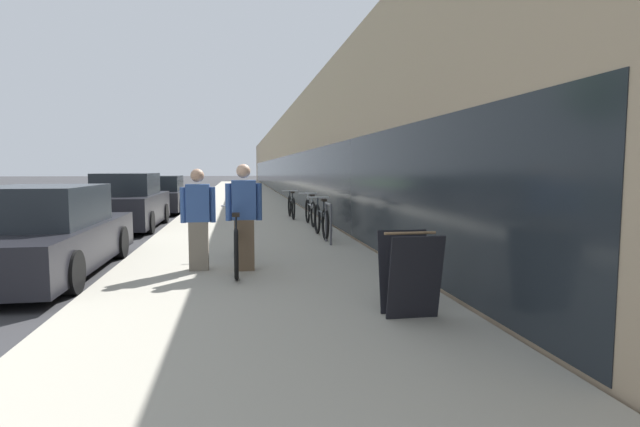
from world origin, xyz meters
The scene contains 14 objects.
sidewalk_slab centered at (5.99, 21.00, 0.06)m, with size 4.47×70.00×0.12m.
storefront_facade centered at (13.25, 29.00, 2.34)m, with size 10.01×70.00×4.68m.
lawn_strip centered at (-6.57, 25.00, 0.02)m, with size 4.83×70.00×0.03m.
tandem_bicycle centered at (5.68, 2.56, 0.51)m, with size 0.52×2.85×0.92m.
person_rider centered at (5.80, 2.19, 0.94)m, with size 0.55×0.22×1.63m.
person_bystander centered at (5.11, 2.31, 0.90)m, with size 0.53×0.21×1.55m.
bike_rack_hoop centered at (7.57, 4.70, 0.64)m, with size 0.05×0.60×0.84m.
cruiser_bike_nearest centered at (7.58, 5.68, 0.50)m, with size 0.52×1.83×0.90m.
cruiser_bike_middle centered at (7.68, 8.08, 0.49)m, with size 0.52×1.76×0.87m.
cruiser_bike_farthest centered at (7.37, 10.15, 0.49)m, with size 0.52×1.77×0.86m.
sandwich_board_sign centered at (7.49, -0.51, 0.57)m, with size 0.56×0.56×0.90m.
parked_sedan_curbside centered at (2.67, 2.89, 0.64)m, with size 1.89×4.62×1.41m.
vintage_roadster_curbside centered at (2.68, 9.08, 0.70)m, with size 1.76×4.38×1.55m.
parked_sedan_far centered at (2.75, 14.25, 0.64)m, with size 1.92×4.14×1.41m.
Camera 1 is at (5.72, -5.47, 1.68)m, focal length 28.00 mm.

